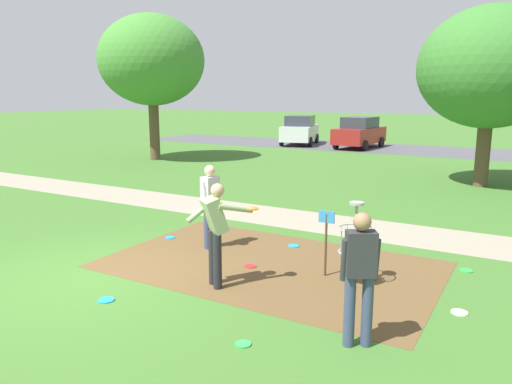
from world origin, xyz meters
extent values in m
plane|color=#3D6B28|center=(0.00, 0.00, 0.00)|extent=(160.00, 160.00, 0.00)
cube|color=brown|center=(2.32, 2.17, 0.00)|extent=(5.99, 3.71, 0.01)
cylinder|color=#9E9EA3|center=(3.97, 2.06, 0.68)|extent=(0.05, 0.05, 1.35)
cylinder|color=#9E9EA3|center=(3.97, 2.06, 1.37)|extent=(0.24, 0.24, 0.04)
torus|color=#9E9EA3|center=(3.97, 2.06, 0.95)|extent=(0.58, 0.58, 0.02)
torus|color=#9E9EA3|center=(3.97, 2.06, 0.55)|extent=(0.55, 0.55, 0.03)
cylinder|color=#9E9EA3|center=(3.97, 2.06, 0.53)|extent=(0.48, 0.48, 0.02)
cylinder|color=gray|center=(4.21, 2.06, 0.75)|extent=(0.01, 0.01, 0.40)
cylinder|color=gray|center=(4.16, 2.20, 0.75)|extent=(0.01, 0.01, 0.40)
cylinder|color=gray|center=(4.04, 2.29, 0.75)|extent=(0.01, 0.01, 0.40)
cylinder|color=gray|center=(3.90, 2.29, 0.75)|extent=(0.01, 0.01, 0.40)
cylinder|color=gray|center=(3.78, 2.20, 0.75)|extent=(0.01, 0.01, 0.40)
cylinder|color=gray|center=(3.73, 2.06, 0.75)|extent=(0.01, 0.01, 0.40)
cylinder|color=gray|center=(3.78, 1.92, 0.75)|extent=(0.01, 0.01, 0.40)
cylinder|color=gray|center=(3.90, 1.84, 0.75)|extent=(0.01, 0.01, 0.40)
cylinder|color=gray|center=(4.04, 1.84, 0.75)|extent=(0.01, 0.01, 0.40)
cylinder|color=gray|center=(4.16, 1.92, 0.75)|extent=(0.01, 0.01, 0.40)
cylinder|color=#4C3823|center=(3.42, 2.16, 0.55)|extent=(0.04, 0.04, 1.10)
cube|color=#3384C6|center=(3.42, 2.16, 1.05)|extent=(0.28, 0.03, 0.20)
cylinder|color=#232328|center=(1.95, 0.89, 0.46)|extent=(0.14, 0.14, 0.92)
cylinder|color=#232328|center=(2.13, 0.76, 0.46)|extent=(0.14, 0.14, 0.92)
cube|color=#93A875|center=(2.04, 0.82, 1.20)|extent=(0.52, 0.52, 0.60)
sphere|color=tan|center=(2.08, 0.87, 1.60)|extent=(0.22, 0.22, 0.22)
cylinder|color=#93A875|center=(2.35, 0.97, 1.32)|extent=(0.42, 0.53, 0.21)
cylinder|color=orange|center=(2.51, 1.20, 1.29)|extent=(0.22, 0.22, 0.02)
cylinder|color=#93A875|center=(1.81, 0.77, 1.25)|extent=(0.35, 0.44, 0.37)
cylinder|color=#384260|center=(4.59, 0.06, 0.46)|extent=(0.14, 0.14, 0.92)
cylinder|color=#384260|center=(4.78, 0.17, 0.46)|extent=(0.14, 0.14, 0.92)
cube|color=#2D2D33|center=(4.68, 0.11, 1.20)|extent=(0.42, 0.37, 0.56)
sphere|color=#9E7051|center=(4.68, 0.11, 1.60)|extent=(0.22, 0.22, 0.22)
cylinder|color=#2D2D33|center=(4.51, 0.03, 1.12)|extent=(0.16, 0.19, 0.55)
cylinder|color=#2D2D33|center=(4.83, 0.23, 1.12)|extent=(0.16, 0.19, 0.55)
cylinder|color=#1E93DB|center=(4.59, 0.27, 0.97)|extent=(0.22, 0.22, 0.02)
cylinder|color=#384260|center=(0.78, 2.61, 0.46)|extent=(0.14, 0.14, 0.92)
cylinder|color=#384260|center=(0.76, 2.39, 0.46)|extent=(0.14, 0.14, 0.92)
cube|color=silver|center=(0.77, 2.50, 1.20)|extent=(0.26, 0.38, 0.56)
sphere|color=beige|center=(0.77, 2.50, 1.60)|extent=(0.22, 0.22, 0.22)
cylinder|color=silver|center=(0.81, 2.69, 1.12)|extent=(0.17, 0.11, 0.55)
cylinder|color=silver|center=(0.77, 2.31, 1.12)|extent=(0.17, 0.11, 0.55)
cylinder|color=gold|center=(0.95, 2.48, 0.97)|extent=(0.22, 0.22, 0.02)
cylinder|color=#1E93DB|center=(-0.39, 2.59, 0.01)|extent=(0.21, 0.21, 0.02)
cylinder|color=red|center=(2.07, 1.90, 0.01)|extent=(0.22, 0.22, 0.02)
cylinder|color=#1E93DB|center=(0.93, -0.49, 0.01)|extent=(0.25, 0.25, 0.02)
cylinder|color=green|center=(5.52, 3.63, 0.01)|extent=(0.23, 0.23, 0.02)
cylinder|color=green|center=(3.44, -0.59, 0.01)|extent=(0.20, 0.20, 0.02)
cylinder|color=#1E93DB|center=(2.22, 3.40, 0.01)|extent=(0.23, 0.23, 0.02)
cylinder|color=white|center=(5.66, 1.74, 0.01)|extent=(0.23, 0.23, 0.02)
cylinder|color=brown|center=(4.82, 12.81, 1.11)|extent=(0.47, 0.47, 2.22)
ellipsoid|color=#38752D|center=(4.82, 12.81, 3.98)|extent=(4.70, 4.70, 3.99)
cylinder|color=brown|center=(-9.72, 12.65, 1.42)|extent=(0.48, 0.48, 2.85)
ellipsoid|color=#428433|center=(-9.72, 12.65, 4.71)|extent=(4.97, 4.97, 4.23)
cube|color=#4C4C51|center=(0.00, 23.43, 0.00)|extent=(36.00, 6.00, 0.01)
cube|color=silver|center=(-6.80, 23.02, 0.75)|extent=(2.79, 4.52, 0.90)
cube|color=#2D333D|center=(-6.80, 23.02, 1.52)|extent=(2.08, 2.51, 0.64)
cylinder|color=black|center=(-8.00, 24.06, 0.30)|extent=(0.32, 0.63, 0.60)
cylinder|color=black|center=(-6.25, 24.50, 0.30)|extent=(0.32, 0.63, 0.60)
cylinder|color=black|center=(-7.35, 21.53, 0.30)|extent=(0.32, 0.63, 0.60)
cylinder|color=black|center=(-5.60, 21.98, 0.30)|extent=(0.32, 0.63, 0.60)
cube|color=maroon|center=(-2.82, 22.85, 0.75)|extent=(2.10, 4.32, 0.90)
cube|color=#2D333D|center=(-2.82, 22.85, 1.52)|extent=(1.74, 2.29, 0.64)
cylinder|color=black|center=(-3.63, 24.21, 0.30)|extent=(0.22, 0.61, 0.60)
cylinder|color=black|center=(-1.83, 24.08, 0.30)|extent=(0.22, 0.61, 0.60)
cylinder|color=black|center=(-3.82, 21.62, 0.30)|extent=(0.22, 0.61, 0.60)
cylinder|color=black|center=(-2.02, 21.49, 0.30)|extent=(0.22, 0.61, 0.60)
cube|color=gray|center=(0.00, 5.50, 0.00)|extent=(40.00, 1.84, 0.00)
camera|label=1|loc=(6.39, -5.37, 3.07)|focal=34.16mm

